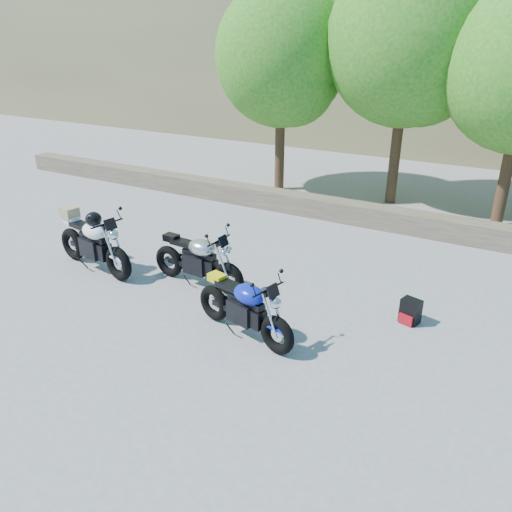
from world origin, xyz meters
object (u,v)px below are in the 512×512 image
Objects in this scene: backpack at (410,312)px; blue_bike at (244,308)px; silver_bike at (198,261)px; white_bike at (93,241)px.

blue_bike is at bearing -126.74° from backpack.
blue_bike is 2.72m from backpack.
white_bike is at bearing -165.59° from silver_bike.
blue_bike is (1.62, -1.06, -0.01)m from silver_bike.
white_bike is (-2.21, -0.44, 0.10)m from silver_bike.
silver_bike is 1.04× the size of blue_bike.
silver_bike is 3.82m from backpack.
backpack is (5.97, 1.04, -0.40)m from white_bike.
white_bike is 5.38× the size of backpack.
white_bike reaches higher than backpack.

